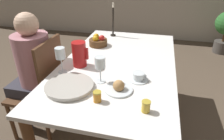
{
  "coord_description": "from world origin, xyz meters",
  "views": [
    {
      "loc": [
        0.31,
        -1.53,
        1.52
      ],
      "look_at": [
        0.0,
        -0.25,
        0.8
      ],
      "focal_mm": 32.0,
      "sensor_mm": 36.0,
      "label": 1
    }
  ],
  "objects_px": {
    "chair_person_side": "(43,89)",
    "jam_jar_amber": "(146,106)",
    "serving_tray": "(69,86)",
    "candlestick_tall": "(113,23)",
    "wine_glass_juice": "(100,64)",
    "teacup_near_person": "(139,77)",
    "person_seated": "(32,67)",
    "red_pitcher": "(79,54)",
    "fruit_bowl": "(98,41)",
    "bread_plate": "(119,88)",
    "jam_jar_red": "(97,96)",
    "wine_glass_water": "(60,54)"
  },
  "relations": [
    {
      "from": "wine_glass_juice",
      "to": "bread_plate",
      "type": "distance_m",
      "value": 0.21
    },
    {
      "from": "candlestick_tall",
      "to": "fruit_bowl",
      "type": "bearing_deg",
      "value": -102.75
    },
    {
      "from": "wine_glass_juice",
      "to": "teacup_near_person",
      "type": "distance_m",
      "value": 0.3
    },
    {
      "from": "chair_person_side",
      "to": "jam_jar_amber",
      "type": "relative_size",
      "value": 13.66
    },
    {
      "from": "wine_glass_juice",
      "to": "jam_jar_amber",
      "type": "bearing_deg",
      "value": -36.23
    },
    {
      "from": "bread_plate",
      "to": "serving_tray",
      "type": "bearing_deg",
      "value": -171.03
    },
    {
      "from": "teacup_near_person",
      "to": "serving_tray",
      "type": "xyz_separation_m",
      "value": [
        -0.45,
        -0.22,
        -0.01
      ]
    },
    {
      "from": "serving_tray",
      "to": "chair_person_side",
      "type": "bearing_deg",
      "value": 146.33
    },
    {
      "from": "person_seated",
      "to": "jam_jar_red",
      "type": "xyz_separation_m",
      "value": [
        0.74,
        -0.41,
        0.09
      ]
    },
    {
      "from": "jam_jar_amber",
      "to": "jam_jar_red",
      "type": "xyz_separation_m",
      "value": [
        -0.3,
        0.03,
        0.0
      ]
    },
    {
      "from": "wine_glass_juice",
      "to": "jam_jar_amber",
      "type": "xyz_separation_m",
      "value": [
        0.35,
        -0.25,
        -0.1
      ]
    },
    {
      "from": "jam_jar_red",
      "to": "teacup_near_person",
      "type": "bearing_deg",
      "value": 55.6
    },
    {
      "from": "wine_glass_juice",
      "to": "candlestick_tall",
      "type": "bearing_deg",
      "value": 98.35
    },
    {
      "from": "serving_tray",
      "to": "fruit_bowl",
      "type": "bearing_deg",
      "value": 93.08
    },
    {
      "from": "person_seated",
      "to": "teacup_near_person",
      "type": "xyz_separation_m",
      "value": [
        0.95,
        -0.09,
        0.08
      ]
    },
    {
      "from": "bread_plate",
      "to": "fruit_bowl",
      "type": "distance_m",
      "value": 0.85
    },
    {
      "from": "serving_tray",
      "to": "candlestick_tall",
      "type": "distance_m",
      "value": 1.17
    },
    {
      "from": "serving_tray",
      "to": "jam_jar_red",
      "type": "relative_size",
      "value": 4.68
    },
    {
      "from": "chair_person_side",
      "to": "teacup_near_person",
      "type": "height_order",
      "value": "chair_person_side"
    },
    {
      "from": "person_seated",
      "to": "red_pitcher",
      "type": "distance_m",
      "value": 0.48
    },
    {
      "from": "wine_glass_water",
      "to": "candlestick_tall",
      "type": "bearing_deg",
      "value": 79.15
    },
    {
      "from": "person_seated",
      "to": "serving_tray",
      "type": "height_order",
      "value": "person_seated"
    },
    {
      "from": "wine_glass_juice",
      "to": "chair_person_side",
      "type": "bearing_deg",
      "value": 166.52
    },
    {
      "from": "person_seated",
      "to": "red_pitcher",
      "type": "height_order",
      "value": "person_seated"
    },
    {
      "from": "wine_glass_juice",
      "to": "bread_plate",
      "type": "bearing_deg",
      "value": -27.88
    },
    {
      "from": "chair_person_side",
      "to": "jam_jar_amber",
      "type": "bearing_deg",
      "value": -112.82
    },
    {
      "from": "chair_person_side",
      "to": "bread_plate",
      "type": "relative_size",
      "value": 5.07
    },
    {
      "from": "chair_person_side",
      "to": "fruit_bowl",
      "type": "distance_m",
      "value": 0.72
    },
    {
      "from": "person_seated",
      "to": "wine_glass_juice",
      "type": "height_order",
      "value": "person_seated"
    },
    {
      "from": "teacup_near_person",
      "to": "candlestick_tall",
      "type": "bearing_deg",
      "value": 113.83
    },
    {
      "from": "red_pitcher",
      "to": "candlestick_tall",
      "type": "xyz_separation_m",
      "value": [
        0.09,
        0.82,
        0.05
      ]
    },
    {
      "from": "teacup_near_person",
      "to": "wine_glass_juice",
      "type": "bearing_deg",
      "value": -161.19
    },
    {
      "from": "chair_person_side",
      "to": "wine_glass_juice",
      "type": "relative_size",
      "value": 4.93
    },
    {
      "from": "wine_glass_water",
      "to": "jam_jar_red",
      "type": "height_order",
      "value": "wine_glass_water"
    },
    {
      "from": "serving_tray",
      "to": "red_pitcher",
      "type": "bearing_deg",
      "value": 99.4
    },
    {
      "from": "chair_person_side",
      "to": "teacup_near_person",
      "type": "bearing_deg",
      "value": -93.57
    },
    {
      "from": "chair_person_side",
      "to": "bread_plate",
      "type": "bearing_deg",
      "value": -106.58
    },
    {
      "from": "serving_tray",
      "to": "candlestick_tall",
      "type": "height_order",
      "value": "candlestick_tall"
    },
    {
      "from": "wine_glass_water",
      "to": "bread_plate",
      "type": "bearing_deg",
      "value": -16.98
    },
    {
      "from": "wine_glass_water",
      "to": "wine_glass_juice",
      "type": "xyz_separation_m",
      "value": [
        0.33,
        -0.07,
        -0.01
      ]
    },
    {
      "from": "candlestick_tall",
      "to": "jam_jar_red",
      "type": "bearing_deg",
      "value": -81.09
    },
    {
      "from": "wine_glass_water",
      "to": "jam_jar_amber",
      "type": "xyz_separation_m",
      "value": [
        0.68,
        -0.32,
        -0.11
      ]
    },
    {
      "from": "person_seated",
      "to": "jam_jar_amber",
      "type": "relative_size",
      "value": 16.57
    },
    {
      "from": "person_seated",
      "to": "bread_plate",
      "type": "bearing_deg",
      "value": -107.32
    },
    {
      "from": "chair_person_side",
      "to": "serving_tray",
      "type": "bearing_deg",
      "value": -123.67
    },
    {
      "from": "person_seated",
      "to": "fruit_bowl",
      "type": "bearing_deg",
      "value": -42.78
    },
    {
      "from": "red_pitcher",
      "to": "teacup_near_person",
      "type": "bearing_deg",
      "value": -13.2
    },
    {
      "from": "person_seated",
      "to": "candlestick_tall",
      "type": "distance_m",
      "value": 1.02
    },
    {
      "from": "serving_tray",
      "to": "candlestick_tall",
      "type": "xyz_separation_m",
      "value": [
        0.03,
        1.16,
        0.14
      ]
    },
    {
      "from": "jam_jar_amber",
      "to": "candlestick_tall",
      "type": "height_order",
      "value": "candlestick_tall"
    }
  ]
}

